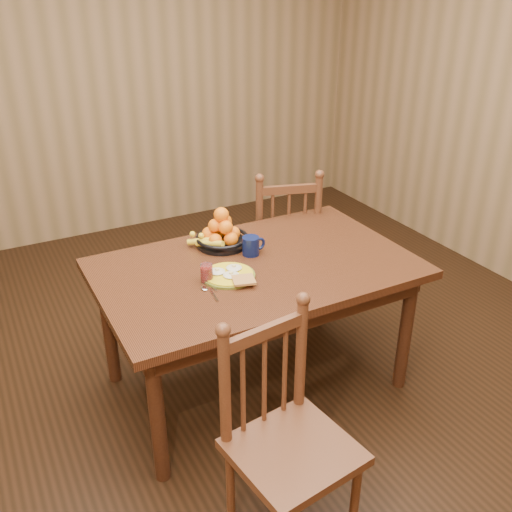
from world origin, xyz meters
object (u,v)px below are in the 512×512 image
dining_table (256,279)px  coffee_mug (251,246)px  breakfast_plate (229,275)px  fruit_bowl (221,234)px  chair_near (287,441)px  chair_far (282,243)px

dining_table → coffee_mug: coffee_mug is taller
breakfast_plate → coffee_mug: (0.21, 0.17, 0.04)m
dining_table → breakfast_plate: breakfast_plate is taller
coffee_mug → fruit_bowl: fruit_bowl is taller
chair_near → breakfast_plate: (0.16, 0.83, 0.29)m
chair_far → breakfast_plate: bearing=61.3°
breakfast_plate → dining_table: bearing=16.7°
breakfast_plate → chair_far: bearing=44.2°
dining_table → chair_far: size_ratio=1.61×
chair_near → fruit_bowl: (0.28, 1.18, 0.34)m
dining_table → fruit_bowl: size_ratio=4.94×
fruit_bowl → chair_near: bearing=-103.3°
chair_far → chair_near: bearing=77.3°
breakfast_plate → coffee_mug: bearing=38.8°
chair_near → coffee_mug: bearing=62.3°
breakfast_plate → fruit_bowl: bearing=71.3°
breakfast_plate → coffee_mug: size_ratio=2.24×
fruit_bowl → chair_far: bearing=30.2°
dining_table → chair_far: 0.86m
breakfast_plate → coffee_mug: coffee_mug is taller
chair_near → fruit_bowl: size_ratio=3.01×
dining_table → chair_near: 0.97m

